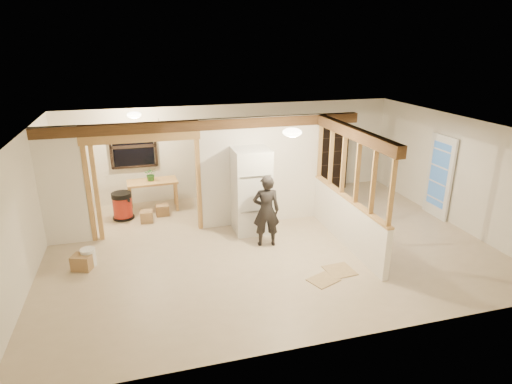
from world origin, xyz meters
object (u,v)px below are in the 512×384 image
object	(u,v)px
refrigerator	(251,191)
bookshelf	(331,159)
shop_vac	(122,206)
woman	(266,211)
work_table	(153,195)

from	to	relation	value
refrigerator	bookshelf	bearing A→B (deg)	37.27
refrigerator	shop_vac	world-z (taller)	refrigerator
woman	work_table	xyz separation A→B (m)	(-2.18, 2.67, -0.38)
woman	work_table	size ratio (longest dim) A/B	1.25
work_table	shop_vac	world-z (taller)	work_table
woman	shop_vac	world-z (taller)	woman
woman	shop_vac	distance (m)	3.72
work_table	bookshelf	size ratio (longest dim) A/B	0.70
woman	shop_vac	size ratio (longest dim) A/B	2.29
woman	bookshelf	world-z (taller)	bookshelf
shop_vac	bookshelf	size ratio (longest dim) A/B	0.38
work_table	refrigerator	bearing A→B (deg)	-45.03
woman	work_table	distance (m)	3.46
shop_vac	bookshelf	world-z (taller)	bookshelf
refrigerator	bookshelf	size ratio (longest dim) A/B	1.08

